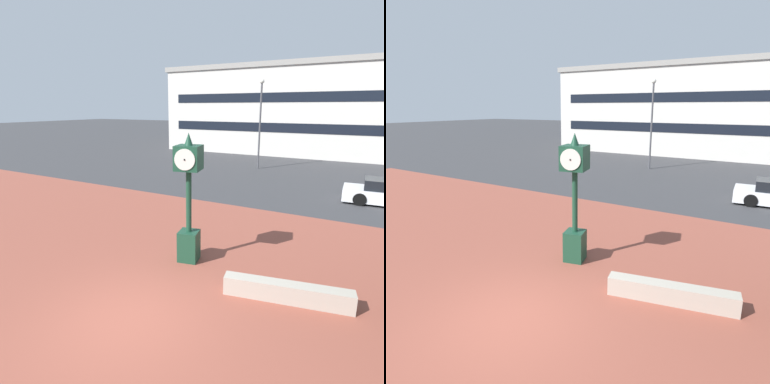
{
  "view_description": "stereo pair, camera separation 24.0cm",
  "coord_description": "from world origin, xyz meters",
  "views": [
    {
      "loc": [
        4.63,
        -5.11,
        4.81
      ],
      "look_at": [
        -0.2,
        3.33,
        2.32
      ],
      "focal_mm": 30.98,
      "sensor_mm": 36.0,
      "label": 1
    },
    {
      "loc": [
        4.84,
        -4.99,
        4.81
      ],
      "look_at": [
        -0.2,
        3.33,
        2.32
      ],
      "focal_mm": 30.98,
      "sensor_mm": 36.0,
      "label": 2
    }
  ],
  "objects": [
    {
      "name": "ground_plane",
      "position": [
        0.0,
        0.0,
        0.0
      ],
      "size": [
        200.0,
        200.0,
        0.0
      ],
      "primitive_type": "plane",
      "color": "#38383A"
    },
    {
      "name": "plaza_brick_paving",
      "position": [
        0.0,
        2.92,
        0.0
      ],
      "size": [
        44.0,
        13.84,
        0.01
      ],
      "primitive_type": "cube",
      "color": "brown",
      "rests_on": "ground"
    },
    {
      "name": "planter_wall",
      "position": [
        2.98,
        2.61,
        0.25
      ],
      "size": [
        3.21,
        1.04,
        0.5
      ],
      "primitive_type": "cube",
      "rotation": [
        0.0,
        0.0,
        0.2
      ],
      "color": "#ADA393",
      "rests_on": "ground"
    },
    {
      "name": "street_clock",
      "position": [
        -0.36,
        3.41,
        2.09
      ],
      "size": [
        0.89,
        0.92,
        4.08
      ],
      "rotation": [
        0.0,
        0.0,
        0.22
      ],
      "color": "#19422D",
      "rests_on": "ground"
    },
    {
      "name": "civic_building",
      "position": [
        -3.45,
        35.3,
        4.56
      ],
      "size": [
        28.15,
        15.71,
        9.09
      ],
      "color": "beige",
      "rests_on": "ground"
    },
    {
      "name": "street_lamp_post",
      "position": [
        -3.86,
        20.4,
        4.2
      ],
      "size": [
        0.36,
        0.36,
        6.9
      ],
      "color": "#4C4C51",
      "rests_on": "ground"
    }
  ]
}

